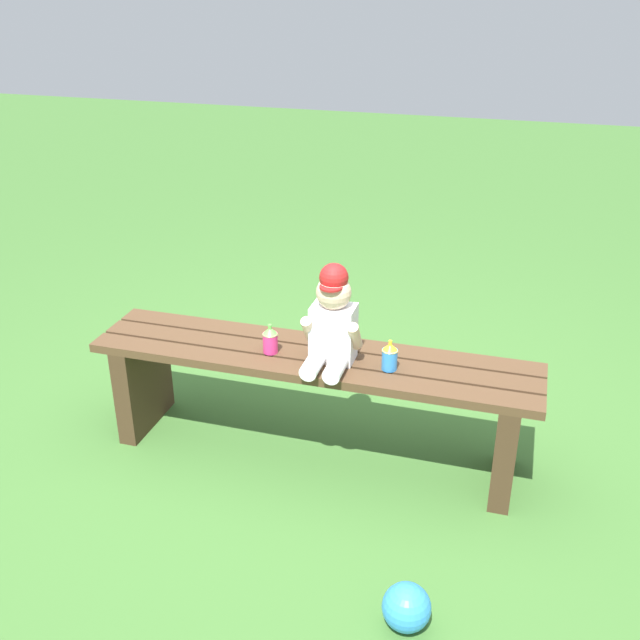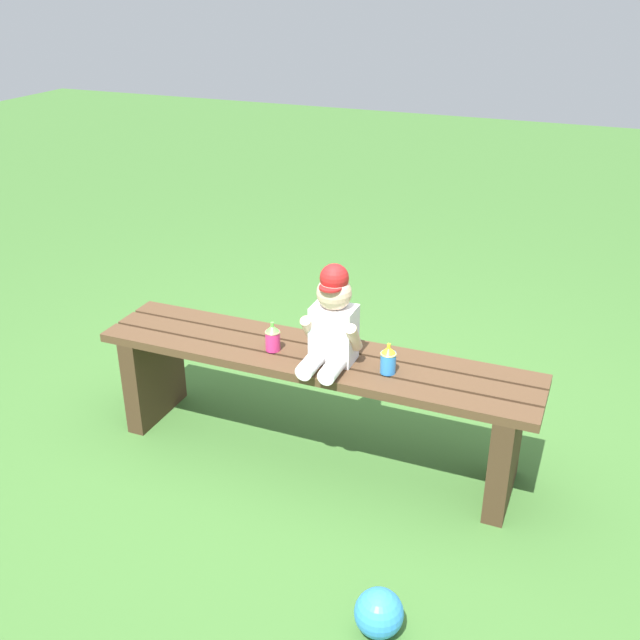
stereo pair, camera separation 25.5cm
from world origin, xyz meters
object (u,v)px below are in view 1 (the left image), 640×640
park_bench (313,385)px  sippy_cup_left (270,339)px  child_figure (332,321)px  toy_ball (406,607)px  sippy_cup_right (390,356)px

park_bench → sippy_cup_left: sippy_cup_left is taller
child_figure → toy_ball: 1.07m
child_figure → park_bench: bearing=158.2°
park_bench → child_figure: child_figure is taller
sippy_cup_left → toy_ball: size_ratio=0.80×
park_bench → child_figure: (0.09, -0.04, 0.32)m
child_figure → sippy_cup_right: (0.23, 0.00, -0.12)m
sippy_cup_left → toy_ball: 1.15m
child_figure → sippy_cup_right: child_figure is taller
sippy_cup_right → sippy_cup_left: bearing=180.0°
park_bench → sippy_cup_left: 0.27m
park_bench → toy_ball: 1.01m
sippy_cup_left → toy_ball: (0.72, -0.77, -0.46)m
park_bench → sippy_cup_left: bearing=-168.0°
toy_ball → park_bench: bearing=124.3°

